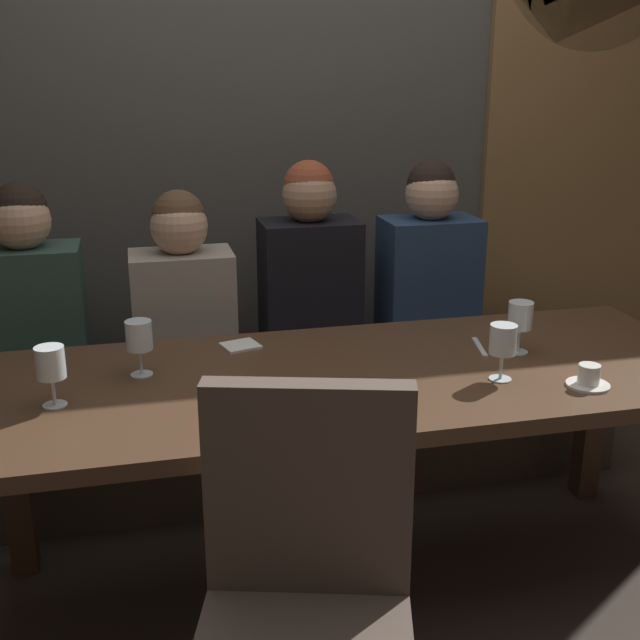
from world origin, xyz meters
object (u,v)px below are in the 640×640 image
at_px(chair_near_side, 306,594).
at_px(diner_bearded, 183,299).
at_px(espresso_cup, 589,378).
at_px(banquette_bench, 306,429).
at_px(wine_glass_far_right, 520,318).
at_px(wine_glass_near_left, 50,364).
at_px(dining_table, 356,399).
at_px(wine_glass_far_left, 139,338).
at_px(diner_near_end, 428,272).
at_px(fork_on_table, 480,347).
at_px(diner_redhead, 30,303).
at_px(wine_glass_end_right, 503,341).
at_px(diner_far_end, 310,277).

xyz_separation_m(chair_near_side, diner_bearded, (-0.14, 1.41, 0.24)).
distance_m(diner_bearded, espresso_cup, 1.41).
relative_size(banquette_bench, wine_glass_far_right, 15.24).
distance_m(banquette_bench, chair_near_side, 1.49).
relative_size(chair_near_side, wine_glass_near_left, 5.98).
bearing_deg(dining_table, wine_glass_far_left, 168.89).
relative_size(chair_near_side, espresso_cup, 8.17).
bearing_deg(wine_glass_far_left, banquette_bench, 43.53).
relative_size(diner_near_end, fork_on_table, 4.78).
bearing_deg(diner_redhead, diner_bearded, -0.65).
distance_m(wine_glass_end_right, fork_on_table, 0.29).
bearing_deg(wine_glass_far_left, espresso_cup, -17.27).
bearing_deg(diner_bearded, diner_redhead, 179.35).
bearing_deg(wine_glass_near_left, diner_bearded, 62.07).
relative_size(wine_glass_near_left, wine_glass_far_right, 1.00).
relative_size(diner_redhead, wine_glass_far_left, 4.76).
height_order(diner_far_end, diner_near_end, diner_far_end).
bearing_deg(wine_glass_end_right, wine_glass_near_left, 175.06).
distance_m(banquette_bench, wine_glass_far_right, 1.05).
distance_m(chair_near_side, wine_glass_far_right, 1.18).
bearing_deg(banquette_bench, fork_on_table, -53.69).
bearing_deg(diner_near_end, diner_far_end, 178.13).
relative_size(diner_near_end, wine_glass_far_left, 4.96).
distance_m(diner_redhead, diner_bearded, 0.52).
height_order(wine_glass_end_right, espresso_cup, wine_glass_end_right).
bearing_deg(diner_bearded, fork_on_table, -32.99).
distance_m(wine_glass_far_left, wine_glass_near_left, 0.28).
distance_m(dining_table, diner_near_end, 0.88).
height_order(chair_near_side, fork_on_table, chair_near_side).
bearing_deg(wine_glass_near_left, banquette_bench, 41.78).
relative_size(dining_table, banquette_bench, 0.88).
distance_m(banquette_bench, wine_glass_far_left, 1.05).
relative_size(banquette_bench, diner_redhead, 3.20).
height_order(dining_table, espresso_cup, espresso_cup).
bearing_deg(fork_on_table, wine_glass_end_right, -89.35).
bearing_deg(wine_glass_near_left, diner_redhead, 100.19).
bearing_deg(diner_redhead, diner_near_end, 0.79).
height_order(dining_table, banquette_bench, dining_table).
bearing_deg(diner_redhead, wine_glass_near_left, -79.81).
xyz_separation_m(diner_bearded, wine_glass_far_right, (0.98, -0.64, 0.06)).
height_order(wine_glass_far_left, wine_glass_near_left, same).
height_order(dining_table, wine_glass_end_right, wine_glass_end_right).
bearing_deg(fork_on_table, espresso_cup, -53.42).
relative_size(diner_far_end, fork_on_table, 4.84).
xyz_separation_m(dining_table, wine_glass_near_left, (-0.84, -0.05, 0.20)).
xyz_separation_m(dining_table, diner_redhead, (-0.97, 0.69, 0.17)).
xyz_separation_m(wine_glass_far_left, wine_glass_near_left, (-0.23, -0.17, 0.00)).
distance_m(banquette_bench, diner_bearded, 0.73).
bearing_deg(fork_on_table, wine_glass_far_left, -168.20).
distance_m(dining_table, banquette_bench, 0.82).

